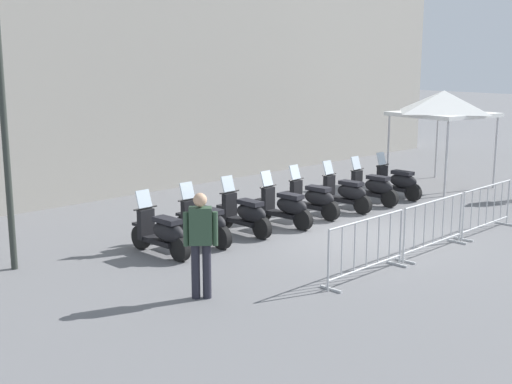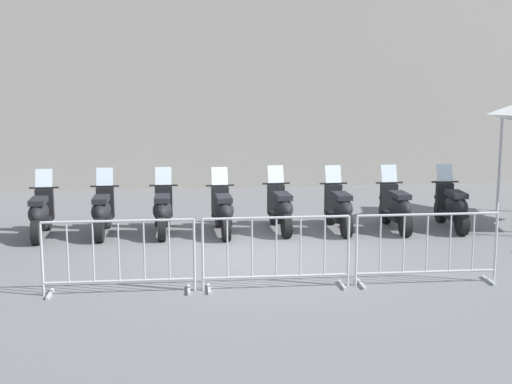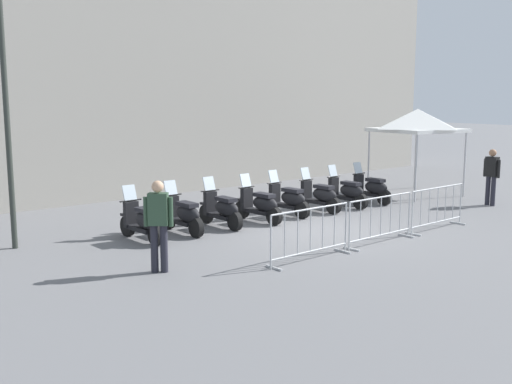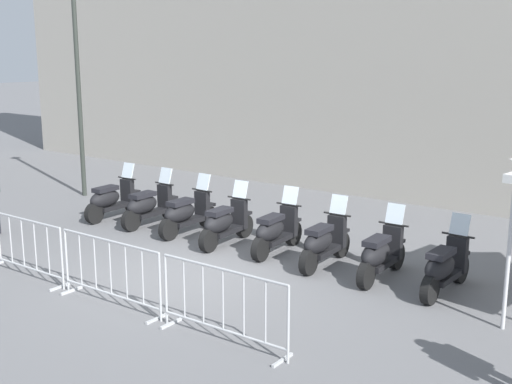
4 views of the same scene
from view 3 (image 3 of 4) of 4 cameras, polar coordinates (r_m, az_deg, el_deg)
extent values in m
plane|color=slate|center=(14.79, 6.22, -3.61)|extent=(120.00, 120.00, 0.00)
cube|color=#9E998E|center=(21.30, -10.73, 15.65)|extent=(28.00, 7.17, 11.52)
cylinder|color=black|center=(14.27, -12.34, -3.25)|extent=(0.23, 0.50, 0.48)
cylinder|color=black|center=(13.23, -9.70, -4.12)|extent=(0.23, 0.50, 0.48)
cube|color=black|center=(13.74, -11.08, -3.50)|extent=(0.45, 0.91, 0.10)
ellipsoid|color=black|center=(13.45, -10.50, -2.70)|extent=(0.52, 0.89, 0.40)
cube|color=black|center=(13.44, -10.60, -1.76)|extent=(0.39, 0.64, 0.10)
cube|color=black|center=(14.05, -12.01, -2.13)|extent=(0.36, 0.20, 0.60)
cylinder|color=black|center=(13.99, -12.05, -0.81)|extent=(0.56, 0.15, 0.04)
cube|color=silver|center=(14.01, -12.18, -0.05)|extent=(0.34, 0.20, 0.35)
cube|color=black|center=(14.22, -12.38, -2.18)|extent=(0.26, 0.35, 0.06)
cylinder|color=black|center=(14.89, -8.50, -2.64)|extent=(0.22, 0.50, 0.48)
cylinder|color=black|center=(13.87, -5.82, -3.44)|extent=(0.22, 0.50, 0.48)
cube|color=black|center=(14.37, -7.21, -2.87)|extent=(0.42, 0.90, 0.10)
ellipsoid|color=black|center=(14.09, -6.62, -2.09)|extent=(0.49, 0.89, 0.40)
cube|color=black|center=(14.07, -6.70, -1.19)|extent=(0.38, 0.64, 0.10)
cube|color=black|center=(14.68, -8.15, -1.56)|extent=(0.36, 0.19, 0.60)
cylinder|color=black|center=(14.62, -8.17, -0.29)|extent=(0.56, 0.13, 0.04)
cube|color=silver|center=(14.63, -8.29, 0.43)|extent=(0.34, 0.19, 0.35)
cube|color=black|center=(14.84, -8.52, -1.61)|extent=(0.25, 0.35, 0.06)
cylinder|color=black|center=(15.49, -4.83, -2.12)|extent=(0.21, 0.50, 0.48)
cylinder|color=black|center=(14.51, -2.06, -2.85)|extent=(0.21, 0.50, 0.48)
cube|color=black|center=(14.99, -3.49, -2.32)|extent=(0.41, 0.90, 0.10)
ellipsoid|color=black|center=(14.72, -2.87, -1.57)|extent=(0.49, 0.89, 0.40)
cube|color=black|center=(14.71, -2.95, -0.71)|extent=(0.37, 0.64, 0.10)
cube|color=black|center=(15.29, -4.45, -1.08)|extent=(0.36, 0.19, 0.60)
cylinder|color=black|center=(15.23, -4.47, 0.14)|extent=(0.56, 0.12, 0.04)
cube|color=silver|center=(15.25, -4.58, 0.83)|extent=(0.34, 0.19, 0.35)
cube|color=black|center=(15.45, -4.85, -1.14)|extent=(0.25, 0.35, 0.06)
cylinder|color=black|center=(16.05, -1.35, -1.71)|extent=(0.24, 0.50, 0.48)
cylinder|color=black|center=(15.16, 1.77, -2.34)|extent=(0.24, 0.50, 0.48)
cube|color=black|center=(15.59, 0.16, -1.87)|extent=(0.46, 0.91, 0.10)
ellipsoid|color=black|center=(15.35, 0.87, -1.13)|extent=(0.54, 0.90, 0.40)
cube|color=black|center=(15.33, 0.80, -0.31)|extent=(0.41, 0.65, 0.10)
cube|color=black|center=(15.86, -0.91, -0.70)|extent=(0.36, 0.21, 0.60)
cylinder|color=black|center=(15.81, -0.91, 0.48)|extent=(0.55, 0.16, 0.04)
cube|color=silver|center=(15.82, -1.03, 1.15)|extent=(0.34, 0.21, 0.35)
cube|color=black|center=(16.00, -1.36, -0.76)|extent=(0.27, 0.36, 0.06)
cylinder|color=black|center=(16.88, 1.36, -1.19)|extent=(0.25, 0.50, 0.48)
cylinder|color=black|center=(16.04, 4.49, -1.74)|extent=(0.25, 0.50, 0.48)
cube|color=black|center=(16.44, 2.89, -1.32)|extent=(0.47, 0.91, 0.10)
ellipsoid|color=black|center=(16.22, 3.61, -0.61)|extent=(0.54, 0.90, 0.40)
cube|color=black|center=(16.20, 3.54, 0.17)|extent=(0.41, 0.65, 0.10)
cube|color=black|center=(16.70, 1.82, -0.22)|extent=(0.36, 0.21, 0.60)
cylinder|color=black|center=(16.65, 1.82, 0.90)|extent=(0.55, 0.16, 0.04)
cube|color=silver|center=(16.66, 1.70, 1.53)|extent=(0.34, 0.21, 0.35)
cube|color=black|center=(16.83, 1.37, -0.28)|extent=(0.27, 0.36, 0.06)
cylinder|color=black|center=(17.58, 4.44, -0.81)|extent=(0.24, 0.50, 0.48)
cylinder|color=black|center=(16.76, 7.52, -1.33)|extent=(0.24, 0.50, 0.48)
cube|color=black|center=(17.16, 5.95, -0.93)|extent=(0.45, 0.91, 0.10)
ellipsoid|color=black|center=(16.94, 6.66, -0.25)|extent=(0.52, 0.90, 0.40)
cube|color=black|center=(16.92, 6.59, 0.50)|extent=(0.40, 0.64, 0.10)
cube|color=black|center=(17.40, 4.90, 0.12)|extent=(0.36, 0.21, 0.60)
cylinder|color=black|center=(17.36, 4.91, 1.20)|extent=(0.56, 0.15, 0.04)
cube|color=silver|center=(17.37, 4.80, 1.80)|extent=(0.34, 0.20, 0.35)
cube|color=black|center=(17.53, 4.45, 0.06)|extent=(0.26, 0.35, 0.06)
cylinder|color=black|center=(18.38, 7.06, -0.43)|extent=(0.23, 0.50, 0.48)
cylinder|color=black|center=(17.59, 10.09, -0.91)|extent=(0.23, 0.50, 0.48)
cube|color=black|center=(17.97, 8.54, -0.54)|extent=(0.44, 0.91, 0.10)
ellipsoid|color=black|center=(17.76, 9.25, 0.12)|extent=(0.52, 0.89, 0.40)
cube|color=black|center=(17.75, 9.19, 0.83)|extent=(0.39, 0.64, 0.10)
cube|color=black|center=(18.21, 7.52, 0.47)|extent=(0.36, 0.20, 0.60)
cylinder|color=black|center=(18.16, 7.54, 1.50)|extent=(0.56, 0.14, 0.04)
cube|color=silver|center=(18.17, 7.43, 2.07)|extent=(0.34, 0.20, 0.35)
cube|color=black|center=(18.34, 7.08, 0.41)|extent=(0.26, 0.35, 0.06)
cylinder|color=black|center=(19.24, 9.48, -0.06)|extent=(0.21, 0.49, 0.48)
cylinder|color=black|center=(18.44, 12.33, -0.53)|extent=(0.21, 0.49, 0.48)
cube|color=black|center=(18.83, 10.87, -0.17)|extent=(0.40, 0.90, 0.10)
ellipsoid|color=black|center=(18.62, 11.55, 0.45)|extent=(0.48, 0.88, 0.40)
cube|color=black|center=(18.61, 11.49, 1.13)|extent=(0.36, 0.63, 0.10)
cube|color=black|center=(19.07, 9.91, 0.79)|extent=(0.36, 0.19, 0.60)
cylinder|color=black|center=(19.03, 9.94, 1.77)|extent=(0.56, 0.11, 0.04)
cube|color=silver|center=(19.04, 9.84, 2.32)|extent=(0.34, 0.18, 0.35)
cube|color=black|center=(19.20, 9.50, 0.73)|extent=(0.24, 0.35, 0.06)
cube|color=#B2B5B7|center=(11.32, 1.76, -7.36)|extent=(0.11, 0.44, 0.04)
cube|color=#B2B5B7|center=(12.66, 8.38, -5.70)|extent=(0.11, 0.44, 0.04)
cylinder|color=#B2B5B7|center=(11.13, 1.45, -4.94)|extent=(0.04, 0.04, 1.05)
cylinder|color=#B2B5B7|center=(12.60, 8.69, -3.41)|extent=(0.04, 0.04, 1.05)
cylinder|color=#B2B5B7|center=(11.74, 5.33, -1.64)|extent=(2.09, 0.40, 0.04)
cylinder|color=#B2B5B7|center=(11.93, 5.27, -5.75)|extent=(2.09, 0.40, 0.04)
cylinder|color=#B2B5B7|center=(11.34, 2.79, -4.22)|extent=(0.02, 0.02, 0.87)
cylinder|color=#B2B5B7|center=(11.58, 4.07, -3.96)|extent=(0.02, 0.02, 0.87)
cylinder|color=#B2B5B7|center=(11.82, 5.30, -3.71)|extent=(0.02, 0.02, 0.87)
cylinder|color=#B2B5B7|center=(12.07, 6.48, -3.47)|extent=(0.02, 0.02, 0.87)
cylinder|color=#B2B5B7|center=(12.33, 7.61, -3.24)|extent=(0.02, 0.02, 0.87)
cube|color=#B2B5B7|center=(12.87, 9.24, -5.48)|extent=(0.11, 0.44, 0.04)
cube|color=#B2B5B7|center=(14.37, 14.33, -4.13)|extent=(0.11, 0.44, 0.04)
cylinder|color=#B2B5B7|center=(12.69, 9.05, -3.33)|extent=(0.04, 0.04, 1.05)
cylinder|color=#B2B5B7|center=(14.34, 14.61, -2.11)|extent=(0.04, 0.04, 1.05)
cylinder|color=#B2B5B7|center=(13.40, 12.07, -0.49)|extent=(2.09, 0.40, 0.04)
cylinder|color=#B2B5B7|center=(13.57, 11.95, -4.12)|extent=(2.09, 0.40, 0.04)
cylinder|color=#B2B5B7|center=(12.94, 10.08, -2.72)|extent=(0.02, 0.02, 0.87)
cylinder|color=#B2B5B7|center=(13.21, 11.07, -2.51)|extent=(0.02, 0.02, 0.87)
cylinder|color=#B2B5B7|center=(13.48, 12.01, -2.31)|extent=(0.02, 0.02, 0.87)
cylinder|color=#B2B5B7|center=(13.76, 12.92, -2.12)|extent=(0.02, 0.02, 0.87)
cylinder|color=#B2B5B7|center=(14.04, 13.79, -1.94)|extent=(0.02, 0.02, 0.87)
cube|color=#B2B5B7|center=(14.60, 15.00, -3.95)|extent=(0.11, 0.44, 0.04)
cube|color=#B2B5B7|center=(16.21, 18.96, -2.88)|extent=(0.11, 0.44, 0.04)
cylinder|color=#B2B5B7|center=(14.43, 14.88, -2.05)|extent=(0.04, 0.04, 1.05)
cylinder|color=#B2B5B7|center=(16.19, 19.20, -1.09)|extent=(0.04, 0.04, 1.05)
cylinder|color=#B2B5B7|center=(15.22, 17.26, 0.40)|extent=(2.09, 0.40, 0.04)
cylinder|color=#B2B5B7|center=(15.36, 17.11, -2.81)|extent=(2.09, 0.40, 0.04)
cylinder|color=#B2B5B7|center=(14.70, 15.69, -1.53)|extent=(0.02, 0.02, 0.87)
cylinder|color=#B2B5B7|center=(14.99, 16.45, -1.37)|extent=(0.02, 0.02, 0.87)
cylinder|color=#B2B5B7|center=(15.29, 17.18, -1.21)|extent=(0.02, 0.02, 0.87)
cylinder|color=#B2B5B7|center=(15.58, 17.89, -1.06)|extent=(0.02, 0.02, 0.87)
cylinder|color=#B2B5B7|center=(15.88, 18.57, -0.91)|extent=(0.02, 0.02, 0.87)
cylinder|color=#2D332D|center=(13.52, -22.99, 6.47)|extent=(0.12, 0.12, 5.56)
cylinder|color=#23232D|center=(11.14, -8.91, -5.44)|extent=(0.14, 0.14, 0.90)
cylinder|color=#23232D|center=(11.17, -9.82, -5.42)|extent=(0.14, 0.14, 0.90)
cube|color=#2D4733|center=(10.99, -9.46, -1.64)|extent=(0.42, 0.38, 0.60)
sphere|color=tan|center=(10.93, -9.52, 0.53)|extent=(0.22, 0.22, 0.22)
cylinder|color=#2D4733|center=(10.96, -8.27, -1.91)|extent=(0.09, 0.09, 0.55)
cylinder|color=#2D4733|center=(11.05, -10.63, -1.88)|extent=(0.09, 0.09, 0.55)
cylinder|color=#23232D|center=(19.38, 21.55, 0.12)|extent=(0.14, 0.14, 0.90)
cylinder|color=#23232D|center=(19.28, 22.00, 0.06)|extent=(0.14, 0.14, 0.90)
cube|color=black|center=(19.24, 21.90, 2.30)|extent=(0.25, 0.38, 0.60)
sphere|color=#9E7051|center=(19.20, 21.97, 3.54)|extent=(0.22, 0.22, 0.22)
cylinder|color=black|center=(19.37, 21.32, 2.22)|extent=(0.09, 0.09, 0.55)
cylinder|color=black|center=(19.12, 22.47, 2.08)|extent=(0.09, 0.09, 0.55)
cylinder|color=silver|center=(19.15, 15.24, 2.22)|extent=(0.06, 0.06, 2.15)
cylinder|color=silver|center=(20.79, 19.57, 2.52)|extent=(0.06, 0.06, 2.15)
cylinder|color=silver|center=(20.76, 10.86, 2.87)|extent=(0.06, 0.06, 2.15)
cylinder|color=silver|center=(22.29, 15.20, 3.12)|extent=(0.06, 0.06, 2.15)
cube|color=white|center=(20.63, 15.34, 5.81)|extent=(2.48, 2.48, 0.12)
pyramid|color=white|center=(20.62, 15.39, 6.88)|extent=(2.48, 2.48, 0.65)
camera|label=1|loc=(1.88, -76.19, 19.98)|focal=46.27mm
camera|label=2|loc=(9.33, 61.06, 3.95)|focal=49.83mm
camera|label=4|loc=(18.16, 45.70, 8.80)|focal=46.77mm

